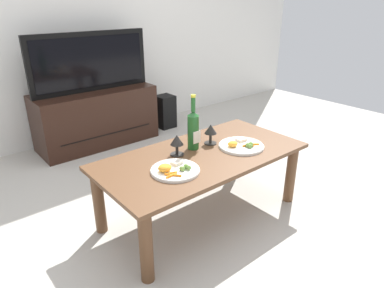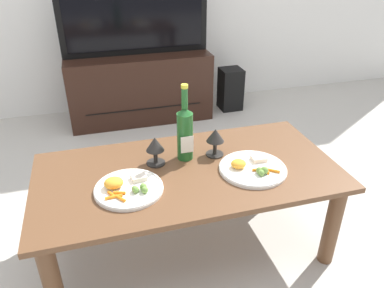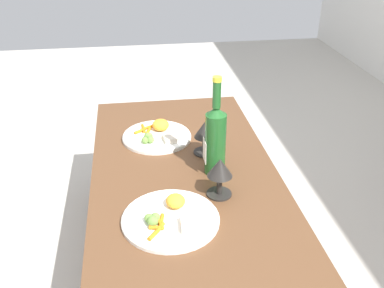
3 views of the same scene
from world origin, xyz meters
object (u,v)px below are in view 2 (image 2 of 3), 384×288
at_px(tv_stand, 140,86).
at_px(goblet_left, 155,146).
at_px(dining_table, 188,184).
at_px(goblet_right, 215,137).
at_px(dinner_plate_right, 252,168).
at_px(floor_speaker, 230,89).
at_px(wine_bottle, 185,131).
at_px(dinner_plate_left, 128,188).
at_px(tv_screen, 135,19).

distance_m(tv_stand, goblet_left, 1.53).
relative_size(dining_table, goblet_right, 9.81).
relative_size(tv_stand, dinner_plate_right, 3.83).
distance_m(floor_speaker, wine_bottle, 1.70).
relative_size(dining_table, floor_speaker, 3.66).
height_order(tv_stand, dinner_plate_right, tv_stand).
bearing_deg(tv_stand, dining_table, -90.73).
bearing_deg(goblet_right, dining_table, -148.95).
xyz_separation_m(tv_stand, dinner_plate_right, (0.25, -1.67, 0.19)).
distance_m(tv_stand, floor_speaker, 0.80).
distance_m(tv_stand, dinner_plate_left, 1.70).
bearing_deg(dinner_plate_left, tv_screen, 79.94).
bearing_deg(dinner_plate_right, goblet_right, 123.85).
relative_size(floor_speaker, wine_bottle, 1.01).
height_order(goblet_right, dinner_plate_left, goblet_right).
bearing_deg(tv_stand, goblet_left, -95.59).
bearing_deg(tv_stand, floor_speaker, -2.90).
xyz_separation_m(floor_speaker, wine_bottle, (-0.80, -1.44, 0.40)).
bearing_deg(dinner_plate_left, wine_bottle, 32.23).
bearing_deg(dinner_plate_left, floor_speaker, 56.27).
distance_m(wine_bottle, goblet_left, 0.15).
height_order(dining_table, tv_stand, tv_stand).
height_order(tv_screen, floor_speaker, tv_screen).
bearing_deg(goblet_left, goblet_right, 0.00).
distance_m(dining_table, goblet_left, 0.23).
relative_size(tv_screen, goblet_right, 8.37).
bearing_deg(wine_bottle, dinner_plate_right, -35.66).
bearing_deg(dining_table, goblet_right, 31.05).
bearing_deg(tv_stand, dinner_plate_right, -81.49).
bearing_deg(wine_bottle, tv_stand, 89.76).
xyz_separation_m(goblet_right, dinner_plate_left, (-0.43, -0.17, -0.08)).
xyz_separation_m(tv_screen, dinner_plate_left, (-0.30, -1.66, -0.35)).
bearing_deg(tv_stand, dinner_plate_left, -100.05).
relative_size(floor_speaker, dinner_plate_left, 1.29).
height_order(tv_stand, dinner_plate_left, tv_stand).
relative_size(wine_bottle, dinner_plate_left, 1.28).
height_order(tv_stand, wine_bottle, wine_bottle).
distance_m(dining_table, goblet_right, 0.25).
relative_size(tv_screen, goblet_left, 8.50).
xyz_separation_m(tv_stand, goblet_left, (-0.15, -1.50, 0.27)).
bearing_deg(floor_speaker, goblet_right, -114.76).
height_order(goblet_left, dinner_plate_right, goblet_left).
bearing_deg(tv_screen, goblet_right, -84.86).
relative_size(wine_bottle, goblet_left, 2.69).
bearing_deg(dinner_plate_right, wine_bottle, 144.34).
bearing_deg(dinner_plate_left, dining_table, 15.78).
relative_size(dining_table, tv_stand, 1.17).
distance_m(wine_bottle, goblet_right, 0.15).
xyz_separation_m(dining_table, tv_screen, (0.02, 1.59, 0.44)).
height_order(tv_stand, goblet_left, goblet_left).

